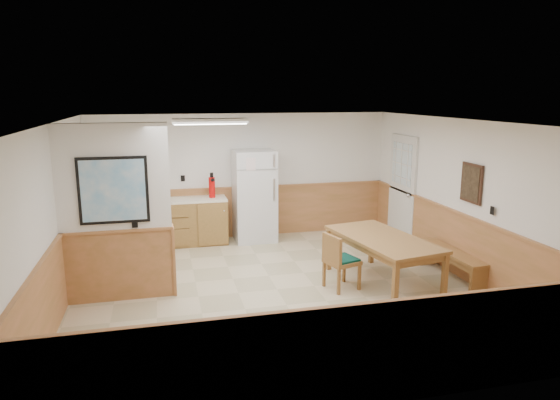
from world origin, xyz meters
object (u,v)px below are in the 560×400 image
object	(u,v)px
dining_table	(383,243)
dining_bench	(452,258)
refrigerator	(254,196)
soap_bottle	(138,195)
fire_extinguisher	(212,187)
dining_chair	(337,258)

from	to	relation	value
dining_table	dining_bench	distance (m)	1.23
refrigerator	soap_bottle	world-z (taller)	refrigerator
dining_bench	soap_bottle	distance (m)	5.71
refrigerator	dining_table	world-z (taller)	refrigerator
dining_table	fire_extinguisher	distance (m)	3.68
dining_bench	dining_table	bearing A→B (deg)	175.87
refrigerator	fire_extinguisher	xyz separation A→B (m)	(-0.82, 0.06, 0.21)
refrigerator	fire_extinguisher	bearing A→B (deg)	175.21
refrigerator	dining_chair	bearing A→B (deg)	-76.65
dining_bench	fire_extinguisher	world-z (taller)	fire_extinguisher
dining_bench	soap_bottle	bearing A→B (deg)	146.50
dining_table	dining_bench	world-z (taller)	dining_table
refrigerator	dining_bench	world-z (taller)	refrigerator
soap_bottle	dining_bench	bearing A→B (deg)	-30.97
refrigerator	dining_chair	world-z (taller)	refrigerator
refrigerator	dining_bench	size ratio (longest dim) A/B	1.23
refrigerator	dining_table	xyz separation A→B (m)	(1.46, -2.79, -0.24)
dining_table	soap_bottle	distance (m)	4.68
dining_chair	soap_bottle	xyz separation A→B (m)	(-2.94, 2.92, 0.51)
dining_bench	dining_chair	world-z (taller)	dining_chair
refrigerator	soap_bottle	size ratio (longest dim) A/B	8.88
soap_bottle	dining_table	bearing A→B (deg)	-38.11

